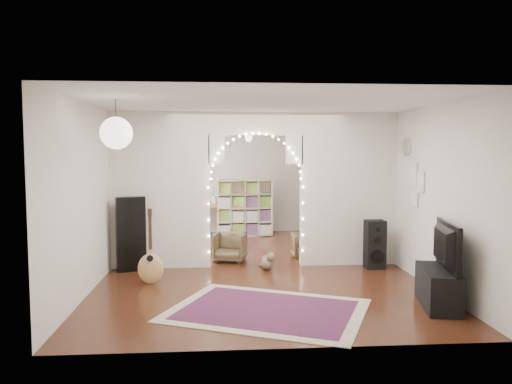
{
  "coord_description": "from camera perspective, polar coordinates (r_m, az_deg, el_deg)",
  "views": [
    {
      "loc": [
        -0.64,
        -8.7,
        2.04
      ],
      "look_at": [
        0.03,
        0.3,
        1.28
      ],
      "focal_mm": 35.0,
      "sensor_mm": 36.0,
      "label": 1
    }
  ],
  "objects": [
    {
      "name": "floor_speaker",
      "position": [
        8.89,
        13.43,
        -5.86
      ],
      "size": [
        0.33,
        0.3,
        0.84
      ],
      "rotation": [
        0.0,
        0.0,
        0.03
      ],
      "color": "black",
      "rests_on": "floor"
    },
    {
      "name": "tabby_cat",
      "position": [
        8.6,
        1.31,
        -7.96
      ],
      "size": [
        0.33,
        0.52,
        0.35
      ],
      "rotation": [
        0.0,
        0.0,
        0.37
      ],
      "color": "brown",
      "rests_on": "floor"
    },
    {
      "name": "ceiling",
      "position": [
        8.75,
        -0.05,
        9.12
      ],
      "size": [
        5.0,
        7.5,
        0.02
      ],
      "primitive_type": "cube",
      "color": "white",
      "rests_on": "wall_back"
    },
    {
      "name": "dining_chair_right",
      "position": [
        9.58,
        5.68,
        -6.12
      ],
      "size": [
        0.5,
        0.52,
        0.46
      ],
      "primitive_type": "imported",
      "rotation": [
        0.0,
        0.0,
        0.02
      ],
      "color": "#4F3E27",
      "rests_on": "floor"
    },
    {
      "name": "media_console",
      "position": [
        7.02,
        20.07,
        -10.26
      ],
      "size": [
        0.59,
        1.06,
        0.5
      ],
      "primitive_type": "cube",
      "rotation": [
        0.0,
        0.0,
        -0.2
      ],
      "color": "black",
      "rests_on": "floor"
    },
    {
      "name": "dining_chair_left",
      "position": [
        9.23,
        -3.0,
        -6.33
      ],
      "size": [
        0.68,
        0.69,
        0.52
      ],
      "primitive_type": "imported",
      "rotation": [
        0.0,
        0.0,
        -0.24
      ],
      "color": "#4F3E27",
      "rests_on": "floor"
    },
    {
      "name": "wall_clock",
      "position": [
        8.68,
        16.88,
        4.99
      ],
      "size": [
        0.03,
        0.31,
        0.31
      ],
      "primitive_type": "cylinder",
      "rotation": [
        0.0,
        1.57,
        0.0
      ],
      "color": "white",
      "rests_on": "wall_right"
    },
    {
      "name": "divider_wall",
      "position": [
        8.74,
        -0.05,
        0.76
      ],
      "size": [
        5.0,
        0.2,
        2.7
      ],
      "color": "silver",
      "rests_on": "floor"
    },
    {
      "name": "area_rug",
      "position": [
        6.53,
        1.29,
        -13.34
      ],
      "size": [
        2.92,
        2.61,
        0.02
      ],
      "primitive_type": "cube",
      "rotation": [
        0.0,
        0.0,
        -0.41
      ],
      "color": "maroon",
      "rests_on": "floor"
    },
    {
      "name": "paper_lantern",
      "position": [
        6.43,
        -15.68,
        6.5
      ],
      "size": [
        0.4,
        0.4,
        0.4
      ],
      "primitive_type": "sphere",
      "color": "white",
      "rests_on": "ceiling"
    },
    {
      "name": "dining_table",
      "position": [
        12.11,
        -4.71,
        -1.66
      ],
      "size": [
        1.23,
        0.85,
        0.76
      ],
      "rotation": [
        0.0,
        0.0,
        -0.04
      ],
      "color": "brown",
      "rests_on": "floor"
    },
    {
      "name": "wall_right",
      "position": [
        9.27,
        15.55,
        0.35
      ],
      "size": [
        0.02,
        7.5,
        2.7
      ],
      "primitive_type": "cube",
      "color": "silver",
      "rests_on": "floor"
    },
    {
      "name": "bookcase",
      "position": [
        11.86,
        -1.29,
        -1.81
      ],
      "size": [
        1.35,
        0.53,
        1.35
      ],
      "primitive_type": "cube",
      "rotation": [
        0.0,
        0.0,
        0.16
      ],
      "color": "beige",
      "rests_on": "floor"
    },
    {
      "name": "ceiling_fan",
      "position": [
        10.72,
        -0.84,
        6.72
      ],
      "size": [
        1.1,
        1.1,
        0.3
      ],
      "primitive_type": null,
      "color": "gold",
      "rests_on": "ceiling"
    },
    {
      "name": "picture_frames",
      "position": [
        8.32,
        17.77,
        0.85
      ],
      "size": [
        0.02,
        0.5,
        0.7
      ],
      "primitive_type": null,
      "color": "white",
      "rests_on": "wall_right"
    },
    {
      "name": "wall_back",
      "position": [
        12.48,
        -1.31,
        1.62
      ],
      "size": [
        5.0,
        0.02,
        2.7
      ],
      "primitive_type": "cube",
      "color": "silver",
      "rests_on": "floor"
    },
    {
      "name": "floor",
      "position": [
        8.96,
        -0.05,
        -8.37
      ],
      "size": [
        7.5,
        7.5,
        0.0
      ],
      "primitive_type": "plane",
      "color": "black",
      "rests_on": "ground"
    },
    {
      "name": "guitar_case",
      "position": [
        8.69,
        -14.11,
        -4.68
      ],
      "size": [
        0.51,
        0.31,
        1.26
      ],
      "primitive_type": "cube",
      "rotation": [
        0.0,
        0.0,
        0.33
      ],
      "color": "black",
      "rests_on": "floor"
    },
    {
      "name": "wall_left",
      "position": [
        8.92,
        -16.28,
        0.17
      ],
      "size": [
        0.02,
        7.5,
        2.7
      ],
      "primitive_type": "cube",
      "color": "silver",
      "rests_on": "floor"
    },
    {
      "name": "acoustic_guitar",
      "position": [
        7.82,
        -11.96,
        -7.21
      ],
      "size": [
        0.42,
        0.28,
        0.98
      ],
      "rotation": [
        0.0,
        0.0,
        0.39
      ],
      "color": "tan",
      "rests_on": "floor"
    },
    {
      "name": "tv",
      "position": [
        6.9,
        20.21,
        -5.77
      ],
      "size": [
        0.35,
        1.08,
        0.62
      ],
      "primitive_type": "imported",
      "rotation": [
        0.0,
        0.0,
        1.37
      ],
      "color": "black",
      "rests_on": "media_console"
    },
    {
      "name": "window",
      "position": [
        10.67,
        -14.13,
        1.75
      ],
      "size": [
        0.04,
        1.2,
        1.4
      ],
      "primitive_type": "cube",
      "color": "white",
      "rests_on": "wall_left"
    },
    {
      "name": "flower_vase",
      "position": [
        12.09,
        -4.71,
        -0.87
      ],
      "size": [
        0.19,
        0.19,
        0.19
      ],
      "primitive_type": "imported",
      "rotation": [
        0.0,
        0.0,
        -0.04
      ],
      "color": "silver",
      "rests_on": "dining_table"
    },
    {
      "name": "wall_front",
      "position": [
        5.04,
        3.07,
        -3.08
      ],
      "size": [
        5.0,
        0.02,
        2.7
      ],
      "primitive_type": "cube",
      "color": "silver",
      "rests_on": "floor"
    },
    {
      "name": "fairy_lights",
      "position": [
        8.6,
        0.01,
        1.53
      ],
      "size": [
        1.64,
        0.04,
        1.6
      ],
      "primitive_type": null,
      "color": "#FFEABF",
      "rests_on": "divider_wall"
    }
  ]
}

